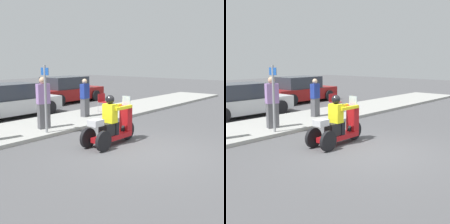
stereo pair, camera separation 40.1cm
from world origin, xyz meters
TOP-DOWN VIEW (x-y plane):
  - ground_plane at (0.00, 0.00)m, footprint 60.00×60.00m
  - sidewalk_strip at (0.00, 4.60)m, footprint 28.00×2.80m
  - motorcycle_trike at (0.02, 1.15)m, footprint 2.08×0.68m
  - spectator_by_tree at (-0.22, 4.01)m, footprint 0.48×0.37m
  - spectator_end_of_line at (2.33, 4.50)m, footprint 0.40×0.27m
  - folding_chair_curbside at (3.77, 4.72)m, footprint 0.50×0.50m
  - parked_car_lot_right at (0.62, 7.43)m, footprint 4.45×1.94m
  - parked_car_lot_left at (5.50, 9.03)m, footprint 4.42×2.01m
  - street_sign at (-0.57, 3.45)m, footprint 0.08×0.36m

SIDE VIEW (x-z plane):
  - ground_plane at x=0.00m, z-range 0.00..0.00m
  - sidewalk_strip at x=0.00m, z-range 0.00..0.12m
  - motorcycle_trike at x=0.02m, z-range -0.20..1.28m
  - folding_chair_curbside at x=3.77m, z-range 0.21..1.03m
  - parked_car_lot_right at x=0.62m, z-range -0.04..1.42m
  - parked_car_lot_left at x=5.50m, z-range -0.04..1.46m
  - spectator_end_of_line at x=2.33m, z-range 0.09..1.68m
  - spectator_by_tree at x=-0.22m, z-range 0.09..1.88m
  - street_sign at x=-0.57m, z-range 0.22..2.42m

